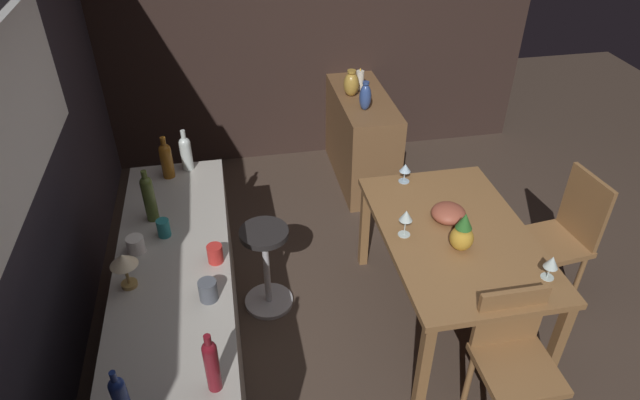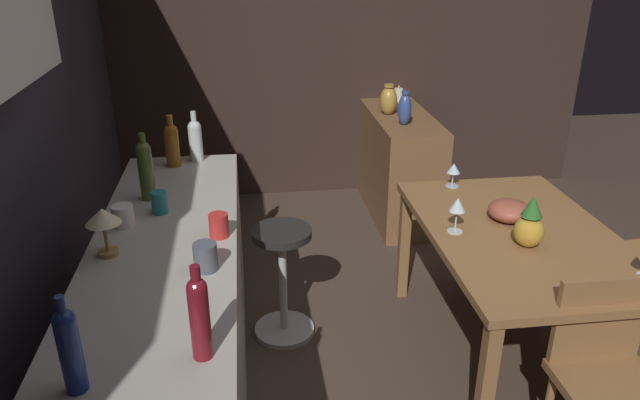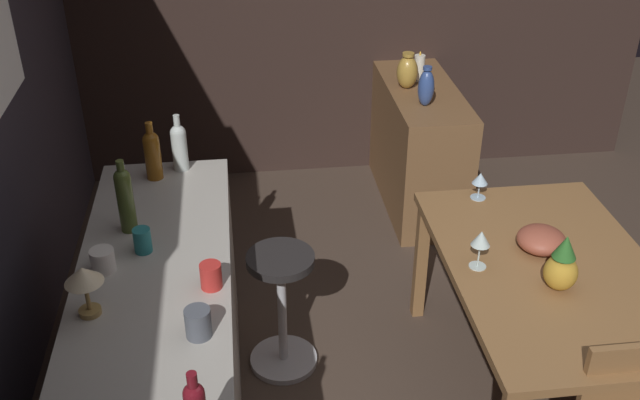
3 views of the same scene
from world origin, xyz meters
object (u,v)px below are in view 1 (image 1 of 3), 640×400
at_px(wine_glass_center, 406,216).
at_px(cup_white, 136,245).
at_px(dining_table, 455,243).
at_px(wine_glass_left, 552,263).
at_px(vase_brass, 351,84).
at_px(wine_bottle_olive, 149,196).
at_px(sideboard_cabinet, 361,138).
at_px(cup_teal, 164,228).
at_px(wine_bottle_amber, 166,159).
at_px(wine_glass_right, 405,169).
at_px(pineapple_centerpiece, 462,234).
at_px(cup_slate, 208,290).
at_px(fruit_bowl, 448,213).
at_px(wine_bottle_clear, 186,152).
at_px(counter_lamp, 124,263).
at_px(wine_bottle_cobalt, 121,400).
at_px(cup_red, 215,254).
at_px(bar_stool, 266,266).
at_px(vase_ceramic_blue, 365,97).
at_px(chair_near_window, 513,357).
at_px(wine_bottle_ruby, 212,363).
at_px(chair_by_doorway, 563,234).
at_px(pillar_candle_tall, 360,80).

bearing_deg(wine_glass_center, cup_white, 92.16).
xyz_separation_m(dining_table, wine_glass_left, (-0.47, -0.34, 0.19)).
relative_size(dining_table, cup_white, 10.77).
height_order(wine_glass_left, vase_brass, vase_brass).
xyz_separation_m(wine_glass_center, wine_bottle_olive, (0.22, 1.46, 0.18)).
height_order(sideboard_cabinet, cup_teal, cup_teal).
xyz_separation_m(wine_bottle_olive, wine_bottle_amber, (0.45, -0.08, -0.03)).
bearing_deg(dining_table, vase_brass, 6.82).
bearing_deg(wine_glass_right, cup_teal, 107.92).
distance_m(pineapple_centerpiece, cup_slate, 1.48).
bearing_deg(wine_glass_left, fruit_bowl, 30.28).
xyz_separation_m(pineapple_centerpiece, cup_teal, (0.24, 1.67, 0.11)).
xyz_separation_m(wine_bottle_clear, counter_lamp, (-1.07, 0.28, 0.02)).
height_order(wine_bottle_cobalt, vase_brass, wine_bottle_cobalt).
bearing_deg(cup_red, wine_bottle_cobalt, 157.52).
relative_size(dining_table, cup_slate, 11.01).
height_order(bar_stool, cup_teal, cup_teal).
xyz_separation_m(dining_table, wine_glass_right, (0.60, 0.14, 0.19)).
xyz_separation_m(fruit_bowl, cup_teal, (-0.03, 1.70, 0.16)).
bearing_deg(vase_ceramic_blue, wine_glass_center, 174.56).
relative_size(wine_bottle_clear, vase_ceramic_blue, 1.15).
relative_size(chair_near_window, wine_bottle_olive, 2.59).
distance_m(sideboard_cabinet, wine_bottle_ruby, 3.16).
height_order(chair_by_doorway, wine_glass_left, chair_by_doorway).
height_order(wine_bottle_amber, wine_bottle_ruby, wine_bottle_ruby).
height_order(cup_slate, vase_brass, vase_brass).
bearing_deg(pineapple_centerpiece, wine_bottle_amber, 62.88).
distance_m(pillar_candle_tall, vase_brass, 0.16).
xyz_separation_m(cup_white, vase_ceramic_blue, (1.60, -1.68, -0.01)).
relative_size(cup_white, counter_lamp, 0.64).
relative_size(fruit_bowl, vase_brass, 0.92).
height_order(sideboard_cabinet, pineapple_centerpiece, pineapple_centerpiece).
xyz_separation_m(wine_glass_center, cup_teal, (0.06, 1.39, 0.07)).
bearing_deg(sideboard_cabinet, wine_glass_left, -168.70).
height_order(cup_teal, vase_ceramic_blue, vase_ceramic_blue).
xyz_separation_m(counter_lamp, vase_brass, (2.15, -1.65, -0.12)).
relative_size(dining_table, sideboard_cabinet, 1.26).
distance_m(wine_glass_center, counter_lamp, 1.59).
distance_m(pineapple_centerpiece, vase_ceramic_blue, 1.73).
relative_size(chair_near_window, wine_glass_left, 5.72).
bearing_deg(counter_lamp, dining_table, -81.39).
bearing_deg(fruit_bowl, wine_bottle_olive, 85.68).
distance_m(chair_by_doorway, wine_glass_center, 1.21).
bearing_deg(cup_white, wine_bottle_ruby, -157.68).
relative_size(chair_near_window, chair_by_doorway, 0.89).
bearing_deg(vase_ceramic_blue, dining_table, -173.65).
bearing_deg(pineapple_centerpiece, wine_glass_center, 57.19).
bearing_deg(vase_brass, bar_stool, 148.64).
xyz_separation_m(bar_stool, wine_bottle_ruby, (-1.31, 0.32, 0.70)).
bearing_deg(wine_bottle_ruby, pineapple_centerpiece, -60.21).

